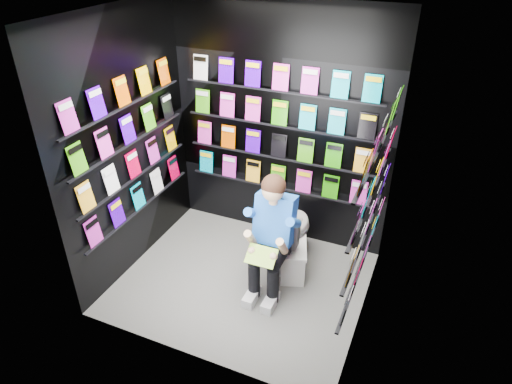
% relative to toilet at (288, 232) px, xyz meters
% --- Properties ---
extents(floor, '(2.40, 2.40, 0.00)m').
position_rel_toilet_xyz_m(floor, '(-0.29, -0.53, -0.37)').
color(floor, slate).
rests_on(floor, ground).
extents(ceiling, '(2.40, 2.40, 0.00)m').
position_rel_toilet_xyz_m(ceiling, '(-0.29, -0.53, 2.23)').
color(ceiling, white).
rests_on(ceiling, floor).
extents(wall_back, '(2.40, 0.04, 2.60)m').
position_rel_toilet_xyz_m(wall_back, '(-0.29, 0.47, 0.93)').
color(wall_back, black).
rests_on(wall_back, floor).
extents(wall_front, '(2.40, 0.04, 2.60)m').
position_rel_toilet_xyz_m(wall_front, '(-0.29, -1.53, 0.93)').
color(wall_front, black).
rests_on(wall_front, floor).
extents(wall_left, '(0.04, 2.00, 2.60)m').
position_rel_toilet_xyz_m(wall_left, '(-1.49, -0.53, 0.93)').
color(wall_left, black).
rests_on(wall_left, floor).
extents(wall_right, '(0.04, 2.00, 2.60)m').
position_rel_toilet_xyz_m(wall_right, '(0.91, -0.53, 0.93)').
color(wall_right, black).
rests_on(wall_right, floor).
extents(comics_back, '(2.10, 0.06, 1.37)m').
position_rel_toilet_xyz_m(comics_back, '(-0.29, 0.44, 0.94)').
color(comics_back, '#D55000').
rests_on(comics_back, wall_back).
extents(comics_left, '(0.06, 1.70, 1.37)m').
position_rel_toilet_xyz_m(comics_left, '(-1.46, -0.53, 0.94)').
color(comics_left, '#D55000').
rests_on(comics_left, wall_left).
extents(comics_right, '(0.06, 1.70, 1.37)m').
position_rel_toilet_xyz_m(comics_right, '(0.88, -0.53, 0.94)').
color(comics_right, '#D55000').
rests_on(comics_right, wall_right).
extents(toilet, '(0.43, 0.76, 0.73)m').
position_rel_toilet_xyz_m(toilet, '(0.00, 0.00, 0.00)').
color(toilet, silver).
rests_on(toilet, floor).
extents(longbox, '(0.36, 0.48, 0.32)m').
position_rel_toilet_xyz_m(longbox, '(0.13, -0.19, -0.21)').
color(longbox, white).
rests_on(longbox, floor).
extents(longbox_lid, '(0.39, 0.51, 0.03)m').
position_rel_toilet_xyz_m(longbox_lid, '(0.13, -0.19, -0.03)').
color(longbox_lid, white).
rests_on(longbox_lid, longbox).
extents(reader, '(0.52, 0.75, 1.36)m').
position_rel_toilet_xyz_m(reader, '(0.00, -0.38, 0.39)').
color(reader, blue).
rests_on(reader, toilet).
extents(held_comic, '(0.28, 0.17, 0.12)m').
position_rel_toilet_xyz_m(held_comic, '(0.00, -0.73, 0.21)').
color(held_comic, green).
rests_on(held_comic, reader).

